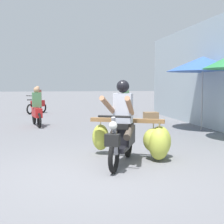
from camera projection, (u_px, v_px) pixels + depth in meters
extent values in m
plane|color=slate|center=(94.00, 175.00, 5.26)|extent=(120.00, 120.00, 0.00)
torus|color=black|center=(114.00, 157.00, 5.37)|extent=(0.31, 0.54, 0.56)
torus|color=black|center=(128.00, 144.00, 6.53)|extent=(0.31, 0.54, 0.56)
cube|color=black|center=(121.00, 149.00, 5.85)|extent=(0.45, 0.61, 0.08)
cube|color=black|center=(125.00, 135.00, 6.22)|extent=(0.52, 0.70, 0.36)
cube|color=black|center=(124.00, 125.00, 6.12)|extent=(0.49, 0.65, 0.10)
cylinder|color=gray|center=(115.00, 136.00, 5.40)|extent=(0.18, 0.29, 0.69)
cylinder|color=black|center=(114.00, 117.00, 5.33)|extent=(0.52, 0.27, 0.04)
sphere|color=silver|center=(113.00, 125.00, 5.27)|extent=(0.14, 0.14, 0.14)
cube|color=black|center=(112.00, 140.00, 5.25)|extent=(0.29, 0.25, 0.20)
cube|color=black|center=(114.00, 139.00, 5.34)|extent=(0.21, 0.30, 0.04)
cube|color=olive|center=(127.00, 120.00, 6.34)|extent=(1.40, 0.73, 0.08)
cube|color=olive|center=(129.00, 121.00, 6.52)|extent=(1.26, 0.64, 0.06)
ellipsoid|color=#B6C046|center=(153.00, 140.00, 6.26)|extent=(0.55, 0.55, 0.47)
cylinder|color=#998459|center=(153.00, 125.00, 6.23)|extent=(0.02, 0.02, 0.18)
ellipsoid|color=#B2BC42|center=(160.00, 141.00, 6.49)|extent=(0.59, 0.56, 0.63)
cylinder|color=#998459|center=(160.00, 124.00, 6.46)|extent=(0.02, 0.02, 0.19)
ellipsoid|color=#B0BA3F|center=(101.00, 137.00, 6.80)|extent=(0.49, 0.49, 0.55)
cylinder|color=#998459|center=(101.00, 122.00, 6.77)|extent=(0.02, 0.02, 0.18)
ellipsoid|color=#B4BE44|center=(159.00, 144.00, 6.14)|extent=(0.55, 0.54, 0.62)
cylinder|color=#998459|center=(159.00, 125.00, 6.11)|extent=(0.02, 0.02, 0.16)
cube|color=#B2B7C6|center=(123.00, 108.00, 5.98)|extent=(0.40, 0.34, 0.56)
sphere|color=black|center=(123.00, 86.00, 5.92)|extent=(0.24, 0.24, 0.24)
cylinder|color=#9E7051|center=(130.00, 106.00, 5.60)|extent=(0.34, 0.70, 0.39)
cylinder|color=#9E7051|center=(108.00, 106.00, 5.69)|extent=(0.43, 0.67, 0.39)
cylinder|color=#4C4238|center=(129.00, 132.00, 5.87)|extent=(0.30, 0.45, 0.27)
cylinder|color=#4C4238|center=(114.00, 131.00, 5.94)|extent=(0.30, 0.45, 0.27)
torus|color=black|center=(30.00, 109.00, 15.69)|extent=(0.35, 0.48, 0.52)
torus|color=black|center=(43.00, 108.00, 16.70)|extent=(0.35, 0.48, 0.52)
cube|color=red|center=(38.00, 104.00, 16.26)|extent=(0.70, 0.88, 0.32)
cylinder|color=black|center=(30.00, 96.00, 15.68)|extent=(0.44, 0.31, 0.04)
cube|color=#994738|center=(38.00, 95.00, 16.24)|extent=(0.36, 0.33, 0.52)
sphere|color=tan|center=(38.00, 88.00, 16.19)|extent=(0.20, 0.20, 0.20)
torus|color=black|center=(34.00, 117.00, 11.87)|extent=(0.19, 0.53, 0.52)
torus|color=black|center=(39.00, 120.00, 10.85)|extent=(0.19, 0.53, 0.52)
cube|color=red|center=(37.00, 112.00, 11.25)|extent=(0.42, 0.93, 0.32)
cylinder|color=black|center=(34.00, 100.00, 11.76)|extent=(0.50, 0.14, 0.04)
cube|color=#4C7F51|center=(37.00, 100.00, 11.19)|extent=(0.34, 0.26, 0.52)
sphere|color=tan|center=(36.00, 90.00, 11.18)|extent=(0.20, 0.20, 0.20)
torus|color=black|center=(120.00, 109.00, 15.96)|extent=(0.17, 0.53, 0.52)
torus|color=black|center=(129.00, 110.00, 14.93)|extent=(0.17, 0.53, 0.52)
cube|color=red|center=(125.00, 105.00, 15.33)|extent=(0.40, 0.93, 0.32)
cylinder|color=black|center=(120.00, 96.00, 15.85)|extent=(0.50, 0.13, 0.04)
cube|color=#4C7F51|center=(125.00, 96.00, 15.27)|extent=(0.33, 0.25, 0.52)
sphere|color=tan|center=(125.00, 88.00, 15.26)|extent=(0.20, 0.20, 0.20)
cylinder|color=#99999E|center=(202.00, 99.00, 10.36)|extent=(0.05, 0.05, 2.01)
cone|color=#3860B2|center=(203.00, 64.00, 10.26)|extent=(2.35, 2.35, 0.48)
cube|color=olive|center=(151.00, 116.00, 12.98)|extent=(0.56, 0.40, 0.36)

